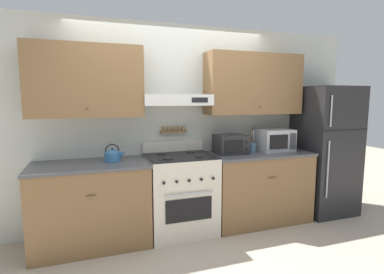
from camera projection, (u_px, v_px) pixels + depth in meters
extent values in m
plane|color=#B2A38E|center=(190.00, 244.00, 3.37)|extent=(16.00, 16.00, 0.00)
cube|color=silver|center=(172.00, 126.00, 3.88)|extent=(5.20, 0.08, 2.55)
cube|color=brown|center=(86.00, 81.00, 3.29)|extent=(1.23, 0.33, 0.79)
sphere|color=brown|center=(87.00, 109.00, 3.16)|extent=(0.02, 0.02, 0.02)
cube|color=brown|center=(254.00, 84.00, 3.96)|extent=(1.32, 0.33, 0.79)
sphere|color=brown|center=(260.00, 107.00, 3.84)|extent=(0.02, 0.02, 0.02)
cube|color=silver|center=(176.00, 100.00, 3.63)|extent=(0.84, 0.37, 0.13)
cube|color=black|center=(200.00, 100.00, 3.52)|extent=(0.20, 0.01, 0.06)
cube|color=brown|center=(173.00, 132.00, 3.81)|extent=(0.34, 0.07, 0.02)
cylinder|color=olive|center=(163.00, 129.00, 3.76)|extent=(0.03, 0.03, 0.06)
cylinder|color=olive|center=(168.00, 129.00, 3.79)|extent=(0.03, 0.03, 0.06)
cylinder|color=olive|center=(173.00, 129.00, 3.81)|extent=(0.03, 0.03, 0.06)
cylinder|color=olive|center=(179.00, 128.00, 3.83)|extent=(0.03, 0.03, 0.06)
cylinder|color=olive|center=(184.00, 128.00, 3.85)|extent=(0.03, 0.03, 0.06)
cube|color=brown|center=(92.00, 206.00, 3.31)|extent=(1.23, 0.66, 0.89)
cube|color=#4C4C51|center=(90.00, 165.00, 3.25)|extent=(1.25, 0.68, 0.03)
cylinder|color=brown|center=(91.00, 196.00, 2.96)|extent=(0.10, 0.01, 0.01)
cube|color=brown|center=(257.00, 188.00, 3.99)|extent=(1.32, 0.66, 0.89)
cube|color=#4C4C51|center=(258.00, 153.00, 3.93)|extent=(1.34, 0.68, 0.03)
cylinder|color=brown|center=(273.00, 178.00, 3.64)|extent=(0.10, 0.01, 0.01)
cube|color=beige|center=(180.00, 194.00, 3.63)|extent=(0.79, 0.65, 0.94)
cube|color=black|center=(189.00, 210.00, 3.33)|extent=(0.54, 0.01, 0.26)
cylinder|color=#ADAFB5|center=(190.00, 194.00, 3.28)|extent=(0.56, 0.02, 0.02)
cube|color=black|center=(180.00, 156.00, 3.57)|extent=(0.79, 0.65, 0.01)
cylinder|color=#232326|center=(168.00, 158.00, 3.36)|extent=(0.11, 0.11, 0.02)
cylinder|color=#232326|center=(200.00, 156.00, 3.48)|extent=(0.11, 0.11, 0.02)
cylinder|color=#232326|center=(162.00, 154.00, 3.65)|extent=(0.11, 0.11, 0.02)
cylinder|color=#232326|center=(191.00, 152.00, 3.78)|extent=(0.11, 0.11, 0.02)
cylinder|color=black|center=(164.00, 183.00, 3.19)|extent=(0.03, 0.02, 0.03)
cylinder|color=black|center=(177.00, 182.00, 3.23)|extent=(0.03, 0.02, 0.03)
cylinder|color=black|center=(189.00, 181.00, 3.28)|extent=(0.03, 0.02, 0.03)
cylinder|color=black|center=(201.00, 179.00, 3.33)|extent=(0.03, 0.02, 0.03)
cylinder|color=black|center=(213.00, 178.00, 3.37)|extent=(0.03, 0.02, 0.03)
cube|color=beige|center=(173.00, 146.00, 3.85)|extent=(0.79, 0.04, 0.14)
cube|color=#232326|center=(325.00, 150.00, 4.26)|extent=(0.73, 0.68, 1.79)
cube|color=black|center=(346.00, 130.00, 3.89)|extent=(0.73, 0.01, 0.01)
cylinder|color=#ADAFB5|center=(331.00, 111.00, 3.75)|extent=(0.02, 0.02, 0.39)
cylinder|color=#ADAFB5|center=(328.00, 170.00, 3.85)|extent=(0.02, 0.02, 0.75)
cylinder|color=teal|center=(112.00, 157.00, 3.36)|extent=(0.18, 0.18, 0.10)
ellipsoid|color=teal|center=(112.00, 152.00, 3.35)|extent=(0.17, 0.17, 0.06)
sphere|color=black|center=(112.00, 149.00, 3.34)|extent=(0.02, 0.02, 0.02)
cylinder|color=teal|center=(120.00, 155.00, 3.38)|extent=(0.11, 0.04, 0.09)
torus|color=black|center=(112.00, 151.00, 3.35)|extent=(0.16, 0.01, 0.16)
cube|color=#ADAFB5|center=(274.00, 140.00, 4.05)|extent=(0.45, 0.37, 0.29)
cube|color=black|center=(279.00, 142.00, 3.86)|extent=(0.27, 0.01, 0.18)
cube|color=#38383D|center=(293.00, 141.00, 3.93)|extent=(0.09, 0.01, 0.21)
cylinder|color=slate|center=(252.00, 148.00, 3.93)|extent=(0.10, 0.10, 0.12)
cylinder|color=olive|center=(251.00, 137.00, 3.90)|extent=(0.01, 0.05, 0.16)
cylinder|color=#28282B|center=(252.00, 137.00, 3.92)|extent=(0.01, 0.04, 0.16)
cylinder|color=#B2B2B7|center=(253.00, 137.00, 3.93)|extent=(0.01, 0.03, 0.16)
cube|color=#232326|center=(231.00, 144.00, 3.82)|extent=(0.39, 0.31, 0.24)
cube|color=black|center=(234.00, 146.00, 3.66)|extent=(0.25, 0.01, 0.15)
cylinder|color=black|center=(247.00, 142.00, 3.71)|extent=(0.03, 0.01, 0.03)
cylinder|color=black|center=(247.00, 149.00, 3.72)|extent=(0.03, 0.01, 0.03)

